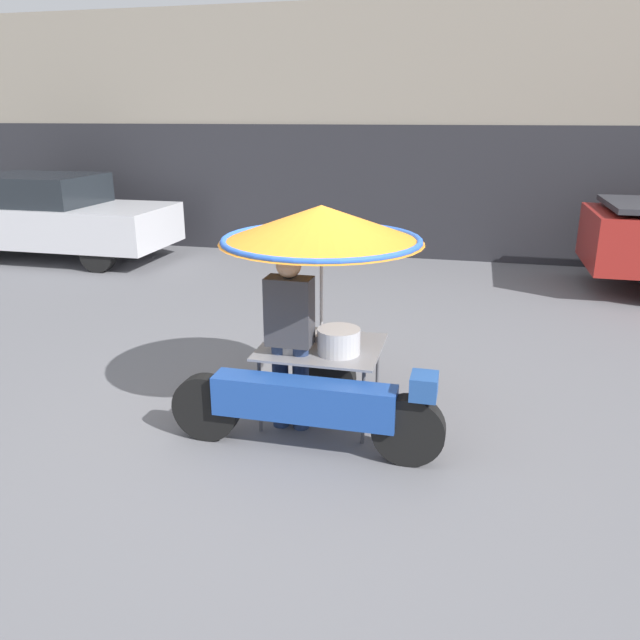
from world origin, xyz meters
The scene contains 5 objects.
ground_plane centered at (0.00, 0.00, 0.00)m, with size 36.00×36.00×0.00m, color slate.
shopfront_building centered at (0.00, 8.05, 2.22)m, with size 28.00×2.06×4.47m.
vendor_motorcycle_cart centered at (0.13, 0.22, 1.41)m, with size 2.23×1.69×1.89m.
vendor_person centered at (-0.08, 0.07, 0.86)m, with size 0.38×0.22×1.54m.
parked_car centered at (-6.27, 5.42, 0.78)m, with size 4.40×1.80×1.53m.
Camera 1 is at (1.31, -4.59, 2.58)m, focal length 35.00 mm.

